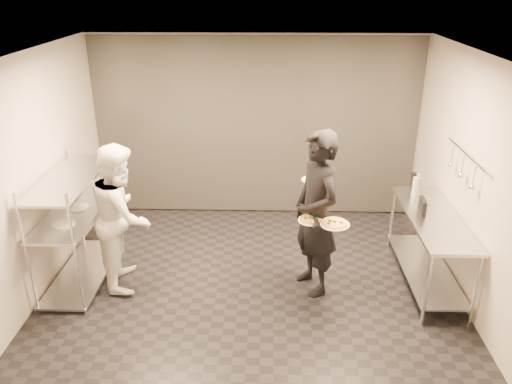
{
  "coord_description": "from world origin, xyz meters",
  "views": [
    {
      "loc": [
        0.22,
        -5.39,
        3.56
      ],
      "look_at": [
        0.05,
        0.23,
        1.1
      ],
      "focal_mm": 35.0,
      "sensor_mm": 36.0,
      "label": 1
    }
  ],
  "objects_px": {
    "pizza_plate_far": "(335,223)",
    "bottle_green": "(415,187)",
    "pos_monitor": "(423,206)",
    "bottle_clear": "(417,182)",
    "salad_plate": "(312,178)",
    "prep_counter": "(430,237)",
    "pizza_plate_near": "(310,220)",
    "bottle_dark": "(413,181)",
    "pass_rack": "(76,222)",
    "chef": "(122,216)",
    "waiter": "(316,214)"
  },
  "relations": [
    {
      "from": "bottle_clear",
      "to": "bottle_dark",
      "type": "distance_m",
      "value": 0.06
    },
    {
      "from": "pizza_plate_near",
      "to": "salad_plate",
      "type": "distance_m",
      "value": 0.56
    },
    {
      "from": "salad_plate",
      "to": "pos_monitor",
      "type": "height_order",
      "value": "salad_plate"
    },
    {
      "from": "chef",
      "to": "pizza_plate_near",
      "type": "height_order",
      "value": "chef"
    },
    {
      "from": "waiter",
      "to": "bottle_dark",
      "type": "relative_size",
      "value": 8.48
    },
    {
      "from": "pass_rack",
      "to": "waiter",
      "type": "relative_size",
      "value": 0.8
    },
    {
      "from": "salad_plate",
      "to": "bottle_dark",
      "type": "height_order",
      "value": "salad_plate"
    },
    {
      "from": "salad_plate",
      "to": "prep_counter",
      "type": "bearing_deg",
      "value": -4.9
    },
    {
      "from": "chef",
      "to": "pos_monitor",
      "type": "distance_m",
      "value": 3.61
    },
    {
      "from": "pass_rack",
      "to": "bottle_green",
      "type": "distance_m",
      "value": 4.29
    },
    {
      "from": "bottle_green",
      "to": "salad_plate",
      "type": "bearing_deg",
      "value": -161.95
    },
    {
      "from": "pos_monitor",
      "to": "bottle_dark",
      "type": "bearing_deg",
      "value": 89.52
    },
    {
      "from": "prep_counter",
      "to": "pass_rack",
      "type": "bearing_deg",
      "value": -179.97
    },
    {
      "from": "salad_plate",
      "to": "bottle_clear",
      "type": "bearing_deg",
      "value": 24.85
    },
    {
      "from": "pizza_plate_near",
      "to": "prep_counter",
      "type": "bearing_deg",
      "value": 12.84
    },
    {
      "from": "pos_monitor",
      "to": "pass_rack",
      "type": "bearing_deg",
      "value": -174.02
    },
    {
      "from": "pizza_plate_far",
      "to": "bottle_green",
      "type": "height_order",
      "value": "bottle_green"
    },
    {
      "from": "salad_plate",
      "to": "bottle_dark",
      "type": "xyz_separation_m",
      "value": [
        1.4,
        0.68,
        -0.3
      ]
    },
    {
      "from": "pizza_plate_near",
      "to": "pos_monitor",
      "type": "bearing_deg",
      "value": 17.17
    },
    {
      "from": "pass_rack",
      "to": "pizza_plate_near",
      "type": "distance_m",
      "value": 2.87
    },
    {
      "from": "prep_counter",
      "to": "bottle_dark",
      "type": "bearing_deg",
      "value": 93.86
    },
    {
      "from": "chef",
      "to": "salad_plate",
      "type": "relative_size",
      "value": 6.87
    },
    {
      "from": "chef",
      "to": "prep_counter",
      "type": "bearing_deg",
      "value": -98.27
    },
    {
      "from": "pos_monitor",
      "to": "salad_plate",
      "type": "bearing_deg",
      "value": -176.93
    },
    {
      "from": "pizza_plate_far",
      "to": "bottle_green",
      "type": "relative_size",
      "value": 1.28
    },
    {
      "from": "bottle_green",
      "to": "pass_rack",
      "type": "bearing_deg",
      "value": -172.32
    },
    {
      "from": "pos_monitor",
      "to": "pizza_plate_far",
      "type": "bearing_deg",
      "value": -150.18
    },
    {
      "from": "chef",
      "to": "bottle_dark",
      "type": "xyz_separation_m",
      "value": [
        3.68,
        0.86,
        0.14
      ]
    },
    {
      "from": "pizza_plate_far",
      "to": "bottle_green",
      "type": "xyz_separation_m",
      "value": [
        1.15,
        1.01,
        0.03
      ]
    },
    {
      "from": "bottle_clear",
      "to": "pizza_plate_near",
      "type": "bearing_deg",
      "value": -142.8
    },
    {
      "from": "pizza_plate_near",
      "to": "bottle_dark",
      "type": "height_order",
      "value": "bottle_dark"
    },
    {
      "from": "pos_monitor",
      "to": "chef",
      "type": "bearing_deg",
      "value": -172.91
    },
    {
      "from": "pass_rack",
      "to": "bottle_dark",
      "type": "bearing_deg",
      "value": 10.63
    },
    {
      "from": "prep_counter",
      "to": "pizza_plate_near",
      "type": "distance_m",
      "value": 1.58
    },
    {
      "from": "waiter",
      "to": "chef",
      "type": "xyz_separation_m",
      "value": [
        -2.31,
        0.11,
        -0.11
      ]
    },
    {
      "from": "chef",
      "to": "pizza_plate_near",
      "type": "relative_size",
      "value": 6.37
    },
    {
      "from": "prep_counter",
      "to": "bottle_dark",
      "type": "distance_m",
      "value": 0.9
    },
    {
      "from": "pizza_plate_far",
      "to": "salad_plate",
      "type": "distance_m",
      "value": 0.68
    },
    {
      "from": "bottle_clear",
      "to": "pos_monitor",
      "type": "bearing_deg",
      "value": -100.06
    },
    {
      "from": "pizza_plate_near",
      "to": "bottle_clear",
      "type": "relative_size",
      "value": 1.31
    },
    {
      "from": "waiter",
      "to": "bottle_clear",
      "type": "distance_m",
      "value": 1.72
    },
    {
      "from": "chef",
      "to": "pos_monitor",
      "type": "relative_size",
      "value": 7.4
    },
    {
      "from": "bottle_dark",
      "to": "salad_plate",
      "type": "bearing_deg",
      "value": -154.21
    },
    {
      "from": "salad_plate",
      "to": "bottle_green",
      "type": "height_order",
      "value": "salad_plate"
    },
    {
      "from": "pizza_plate_near",
      "to": "bottle_dark",
      "type": "xyz_separation_m",
      "value": [
        1.44,
        1.14,
        0.02
      ]
    },
    {
      "from": "pass_rack",
      "to": "bottle_green",
      "type": "relative_size",
      "value": 6.13
    },
    {
      "from": "prep_counter",
      "to": "pizza_plate_near",
      "type": "xyz_separation_m",
      "value": [
        -1.5,
        -0.34,
        0.39
      ]
    },
    {
      "from": "pos_monitor",
      "to": "bottle_clear",
      "type": "height_order",
      "value": "bottle_clear"
    },
    {
      "from": "pizza_plate_near",
      "to": "waiter",
      "type": "bearing_deg",
      "value": 64.96
    },
    {
      "from": "prep_counter",
      "to": "pizza_plate_far",
      "type": "distance_m",
      "value": 1.37
    }
  ]
}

